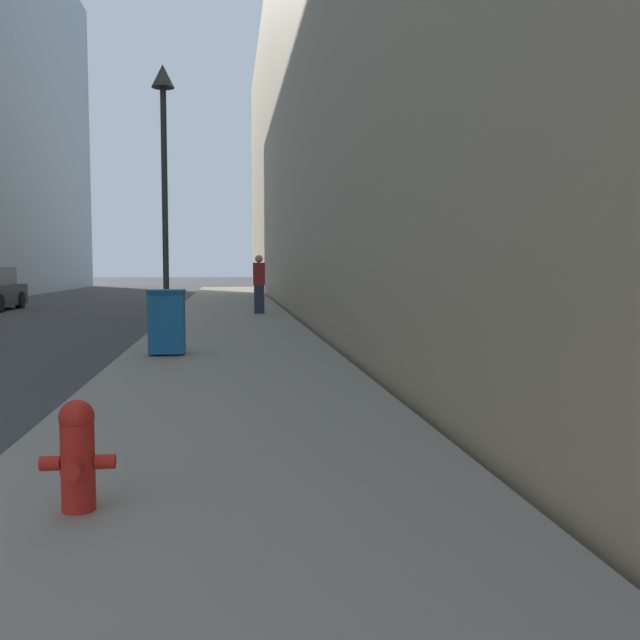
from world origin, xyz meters
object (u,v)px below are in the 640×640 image
(fire_hydrant, at_px, (77,453))
(pedestrian_on_sidewalk, at_px, (259,284))
(trash_bin, at_px, (167,321))
(lamppost, at_px, (164,147))

(fire_hydrant, relative_size, pedestrian_on_sidewalk, 0.37)
(fire_hydrant, height_order, trash_bin, trash_bin)
(trash_bin, height_order, pedestrian_on_sidewalk, pedestrian_on_sidewalk)
(trash_bin, height_order, lamppost, lamppost)
(trash_bin, xyz_separation_m, pedestrian_on_sidewalk, (1.98, 10.16, 0.36))
(fire_hydrant, xyz_separation_m, pedestrian_on_sidewalk, (1.87, 17.87, 0.56))
(lamppost, distance_m, pedestrian_on_sidewalk, 7.34)
(fire_hydrant, height_order, lamppost, lamppost)
(trash_bin, bearing_deg, lamppost, 94.86)
(pedestrian_on_sidewalk, bearing_deg, fire_hydrant, -95.96)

